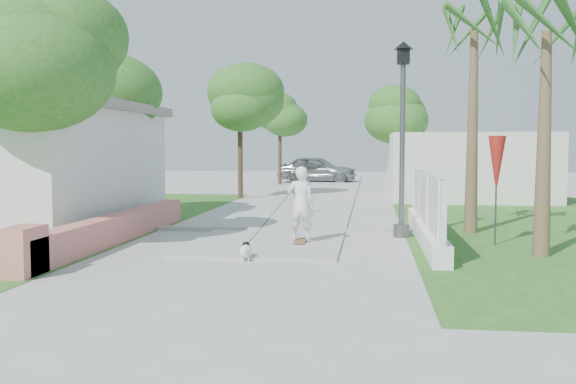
# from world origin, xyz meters

# --- Properties ---
(ground) EXTENTS (90.00, 90.00, 0.00)m
(ground) POSITION_xyz_m (0.00, 0.00, 0.00)
(ground) COLOR #B7B7B2
(ground) RESTS_ON ground
(path_strip) EXTENTS (3.20, 36.00, 0.06)m
(path_strip) POSITION_xyz_m (0.00, 20.00, 0.03)
(path_strip) COLOR #B7B7B2
(path_strip) RESTS_ON ground
(curb) EXTENTS (6.50, 0.25, 0.10)m
(curb) POSITION_xyz_m (0.00, 6.00, 0.05)
(curb) COLOR #999993
(curb) RESTS_ON ground
(grass_left) EXTENTS (8.00, 20.00, 0.01)m
(grass_left) POSITION_xyz_m (-7.00, 8.00, 0.01)
(grass_left) COLOR #27641F
(grass_left) RESTS_ON ground
(grass_right) EXTENTS (8.00, 20.00, 0.01)m
(grass_right) POSITION_xyz_m (7.00, 8.00, 0.01)
(grass_right) COLOR #27641F
(grass_right) RESTS_ON ground
(pink_wall) EXTENTS (0.45, 8.20, 0.80)m
(pink_wall) POSITION_xyz_m (-3.30, 3.55, 0.31)
(pink_wall) COLOR #DA7C6F
(pink_wall) RESTS_ON ground
(lattice_fence) EXTENTS (0.35, 7.00, 1.50)m
(lattice_fence) POSITION_xyz_m (3.40, 5.00, 0.54)
(lattice_fence) COLOR white
(lattice_fence) RESTS_ON ground
(building_right) EXTENTS (6.00, 8.00, 2.60)m
(building_right) POSITION_xyz_m (6.00, 18.00, 1.30)
(building_right) COLOR silver
(building_right) RESTS_ON ground
(street_lamp) EXTENTS (0.44, 0.44, 4.44)m
(street_lamp) POSITION_xyz_m (2.90, 5.50, 2.43)
(street_lamp) COLOR #59595E
(street_lamp) RESTS_ON ground
(bollard) EXTENTS (0.14, 0.14, 1.09)m
(bollard) POSITION_xyz_m (0.20, 10.00, 0.58)
(bollard) COLOR white
(bollard) RESTS_ON ground
(patio_umbrella) EXTENTS (0.36, 0.36, 2.30)m
(patio_umbrella) POSITION_xyz_m (4.80, 4.50, 1.69)
(patio_umbrella) COLOR #59595E
(patio_umbrella) RESTS_ON ground
(tree_left_near) EXTENTS (3.60, 3.60, 5.28)m
(tree_left_near) POSITION_xyz_m (-4.48, 2.98, 3.82)
(tree_left_near) COLOR #4C3826
(tree_left_near) RESTS_ON ground
(tree_left_mid) EXTENTS (3.20, 3.20, 4.85)m
(tree_left_mid) POSITION_xyz_m (-5.48, 8.48, 3.50)
(tree_left_mid) COLOR #4C3826
(tree_left_mid) RESTS_ON ground
(tree_path_left) EXTENTS (3.40, 3.40, 5.23)m
(tree_path_left) POSITION_xyz_m (-2.98, 15.98, 3.82)
(tree_path_left) COLOR #4C3826
(tree_path_left) RESTS_ON ground
(tree_path_right) EXTENTS (3.00, 3.00, 4.79)m
(tree_path_right) POSITION_xyz_m (3.22, 19.98, 3.49)
(tree_path_right) COLOR #4C3826
(tree_path_right) RESTS_ON ground
(tree_path_far) EXTENTS (3.20, 3.20, 5.17)m
(tree_path_far) POSITION_xyz_m (-2.78, 25.98, 3.82)
(tree_path_far) COLOR #4C3826
(tree_path_far) RESTS_ON ground
(palm_far) EXTENTS (1.80, 1.80, 5.30)m
(palm_far) POSITION_xyz_m (4.60, 6.50, 4.48)
(palm_far) COLOR brown
(palm_far) RESTS_ON ground
(palm_near) EXTENTS (1.80, 1.80, 4.70)m
(palm_near) POSITION_xyz_m (5.40, 3.20, 3.95)
(palm_near) COLOR brown
(palm_near) RESTS_ON ground
(skateboarder) EXTENTS (1.08, 2.29, 1.66)m
(skateboarder) POSITION_xyz_m (0.37, 3.40, 0.73)
(skateboarder) COLOR brown
(skateboarder) RESTS_ON ground
(dog) EXTENTS (0.28, 0.50, 0.34)m
(dog) POSITION_xyz_m (-0.05, 2.04, 0.19)
(dog) COLOR white
(dog) RESTS_ON ground
(parked_car) EXTENTS (4.73, 2.26, 1.56)m
(parked_car) POSITION_xyz_m (-0.90, 28.07, 0.78)
(parked_car) COLOR #A4A7AB
(parked_car) RESTS_ON ground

